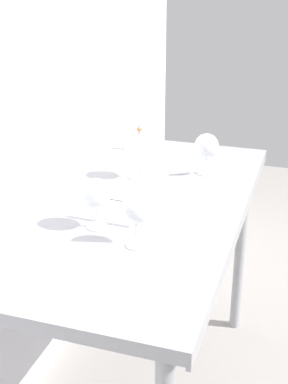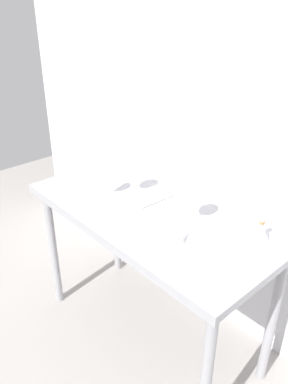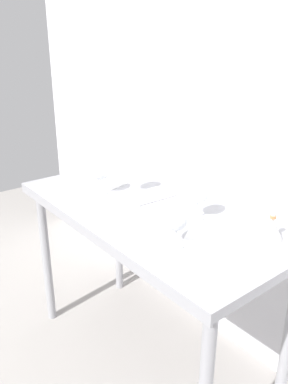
{
  "view_description": "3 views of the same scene",
  "coord_description": "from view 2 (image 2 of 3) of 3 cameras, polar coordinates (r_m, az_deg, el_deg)",
  "views": [
    {
      "loc": [
        -1.59,
        -0.52,
        1.65
      ],
      "look_at": [
        -0.07,
        -0.02,
        0.97
      ],
      "focal_mm": 50.58,
      "sensor_mm": 36.0,
      "label": 1
    },
    {
      "loc": [
        1.26,
        -1.18,
        1.92
      ],
      "look_at": [
        -0.06,
        0.01,
        0.99
      ],
      "focal_mm": 35.95,
      "sensor_mm": 36.0,
      "label": 2
    },
    {
      "loc": [
        1.29,
        -1.05,
        1.64
      ],
      "look_at": [
        0.01,
        -0.03,
        0.99
      ],
      "focal_mm": 36.42,
      "sensor_mm": 36.0,
      "label": 3
    }
  ],
  "objects": [
    {
      "name": "open_notebook",
      "position": [
        2.07,
        2.19,
        -1.57
      ],
      "size": [
        0.33,
        0.23,
        0.01
      ],
      "rotation": [
        0.0,
        0.0,
        -0.05
      ],
      "color": "white",
      "rests_on": "steel_counter"
    },
    {
      "name": "ground_plane",
      "position": [
        2.58,
        0.76,
        -20.19
      ],
      "size": [
        6.0,
        6.0,
        0.0
      ],
      "primitive_type": "plane",
      "color": "#A09B95"
    },
    {
      "name": "decanter_funnel",
      "position": [
        1.84,
        16.91,
        -5.62
      ],
      "size": [
        0.1,
        0.1,
        0.14
      ],
      "color": "#B9B9B9",
      "rests_on": "steel_counter"
    },
    {
      "name": "wine_glass_near_right",
      "position": [
        1.66,
        5.41,
        -5.52
      ],
      "size": [
        0.09,
        0.09,
        0.16
      ],
      "color": "white",
      "rests_on": "steel_counter"
    },
    {
      "name": "wine_glass_far_left",
      "position": [
        2.15,
        -1.39,
        2.73
      ],
      "size": [
        0.09,
        0.09,
        0.16
      ],
      "color": "white",
      "rests_on": "steel_counter"
    },
    {
      "name": "tasting_sheet_lower",
      "position": [
        1.82,
        9.34,
        -6.62
      ],
      "size": [
        0.27,
        0.28,
        0.0
      ],
      "primitive_type": "cube",
      "rotation": [
        0.0,
        0.0,
        0.55
      ],
      "color": "white",
      "rests_on": "steel_counter"
    },
    {
      "name": "back_wall",
      "position": [
        2.18,
        10.65,
        10.83
      ],
      "size": [
        3.8,
        0.04,
        2.6
      ],
      "primitive_type": "cube",
      "color": "silver",
      "rests_on": "ground_plane"
    },
    {
      "name": "wine_glass_near_left",
      "position": [
        2.12,
        -5.9,
        2.33
      ],
      "size": [
        0.09,
        0.09,
        0.16
      ],
      "color": "white",
      "rests_on": "steel_counter"
    },
    {
      "name": "tasting_sheet_upper",
      "position": [
        2.31,
        -4.6,
        1.5
      ],
      "size": [
        0.2,
        0.27,
        0.0
      ],
      "primitive_type": "cube",
      "rotation": [
        0.0,
        0.0,
        0.27
      ],
      "color": "white",
      "rests_on": "steel_counter"
    },
    {
      "name": "steel_counter",
      "position": [
        2.06,
        0.77,
        -5.34
      ],
      "size": [
        1.4,
        0.65,
        0.9
      ],
      "color": "#9B9BA0",
      "rests_on": "ground_plane"
    },
    {
      "name": "wine_glass_far_right",
      "position": [
        1.89,
        7.7,
        -1.09
      ],
      "size": [
        0.09,
        0.09,
        0.17
      ],
      "color": "white",
      "rests_on": "steel_counter"
    }
  ]
}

